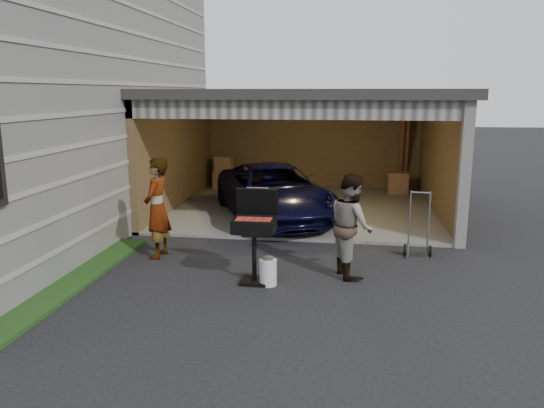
{
  "coord_description": "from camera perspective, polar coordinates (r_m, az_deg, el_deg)",
  "views": [
    {
      "loc": [
        1.79,
        -6.36,
        2.84
      ],
      "look_at": [
        0.65,
        1.55,
        1.15
      ],
      "focal_mm": 35.0,
      "sensor_mm": 36.0,
      "label": 1
    }
  ],
  "objects": [
    {
      "name": "ground",
      "position": [
        7.19,
        -7.08,
        -11.42
      ],
      "size": [
        80.0,
        80.0,
        0.0
      ],
      "primitive_type": "plane",
      "color": "black",
      "rests_on": "ground"
    },
    {
      "name": "hand_truck",
      "position": [
        9.66,
        15.41,
        -4.2
      ],
      "size": [
        0.5,
        0.39,
        1.17
      ],
      "rotation": [
        0.0,
        0.0,
        -0.1
      ],
      "color": "slate",
      "rests_on": "ground"
    },
    {
      "name": "propane_tank",
      "position": [
        8.0,
        -0.43,
        -7.36
      ],
      "size": [
        0.3,
        0.3,
        0.39
      ],
      "primitive_type": "cylinder",
      "rotation": [
        0.0,
        0.0,
        0.16
      ],
      "color": "white",
      "rests_on": "ground"
    },
    {
      "name": "man",
      "position": [
        8.35,
        8.52,
        -2.26
      ],
      "size": [
        0.84,
        0.95,
        1.62
      ],
      "primitive_type": "imported",
      "rotation": [
        0.0,
        0.0,
        1.91
      ],
      "color": "#4E231E",
      "rests_on": "ground"
    },
    {
      "name": "bbq_grill",
      "position": [
        7.94,
        -1.89,
        -2.65
      ],
      "size": [
        0.63,
        0.56,
        1.41
      ],
      "color": "black",
      "rests_on": "ground"
    },
    {
      "name": "woman",
      "position": [
        9.36,
        -12.25,
        -0.43
      ],
      "size": [
        0.44,
        0.65,
        1.76
      ],
      "primitive_type": "imported",
      "rotation": [
        0.0,
        0.0,
        -1.6
      ],
      "color": "silver",
      "rests_on": "ground"
    },
    {
      "name": "groundcover_strip",
      "position": [
        7.28,
        -27.07,
        -12.16
      ],
      "size": [
        0.5,
        8.0,
        0.06
      ],
      "primitive_type": "cube",
      "color": "#193814",
      "rests_on": "ground"
    },
    {
      "name": "garage",
      "position": [
        13.23,
        3.74,
        7.71
      ],
      "size": [
        6.8,
        6.3,
        2.9
      ],
      "color": "#605E59",
      "rests_on": "ground"
    },
    {
      "name": "minivan",
      "position": [
        11.89,
        0.15,
        1.07
      ],
      "size": [
        3.49,
        4.73,
        1.19
      ],
      "primitive_type": "imported",
      "rotation": [
        0.0,
        0.0,
        0.4
      ],
      "color": "black",
      "rests_on": "ground"
    }
  ]
}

